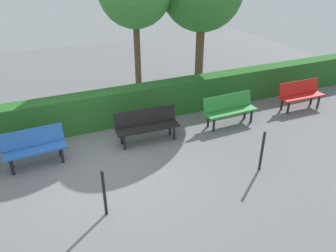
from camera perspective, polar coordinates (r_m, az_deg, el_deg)
The scene contains 8 objects.
ground_plane at distance 7.83m, azimuth -10.84°, elevation -7.09°, with size 23.53×23.53×0.00m, color slate.
bench_red at distance 11.23m, azimuth 21.94°, elevation 5.22°, with size 1.52×0.50×0.86m.
bench_green at distance 9.57m, azimuth 10.58°, elevation 3.03°, with size 1.60×0.51×0.86m.
bench_black at distance 8.54m, azimuth -3.68°, elevation 0.34°, with size 1.67×0.53×0.86m.
bench_blue at distance 8.18m, azimuth -22.16°, elevation -3.24°, with size 1.41×0.53×0.86m.
hedge_row at distance 9.60m, azimuth -7.16°, elevation 3.59°, with size 19.53×0.55×1.03m, color #266023.
railing_post_mid at distance 7.65m, azimuth 15.96°, elevation -4.19°, with size 0.06×0.06×1.00m, color black.
railing_post_far at distance 6.28m, azimuth -10.97°, elevation -11.35°, with size 0.06×0.06×1.00m, color black.
Camera 1 is at (1.22, 6.35, 4.42)m, focal length 35.21 mm.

